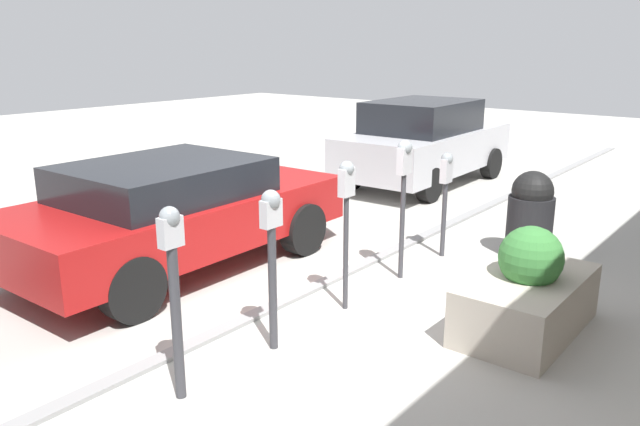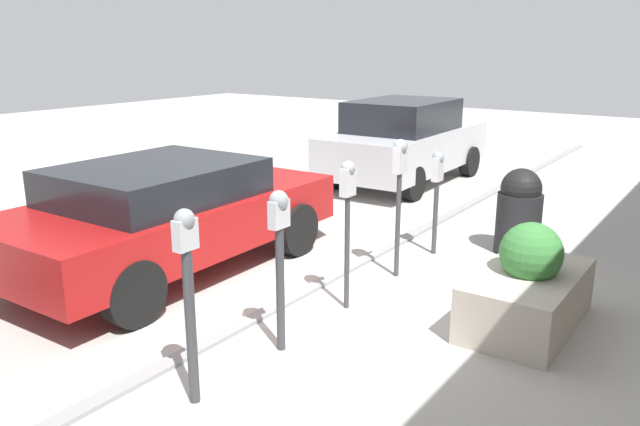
{
  "view_description": "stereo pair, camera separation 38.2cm",
  "coord_description": "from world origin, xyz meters",
  "px_view_note": "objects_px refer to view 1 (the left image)",
  "views": [
    {
      "loc": [
        -4.79,
        -4.0,
        2.63
      ],
      "look_at": [
        0.0,
        -0.16,
        0.95
      ],
      "focal_mm": 35.0,
      "sensor_mm": 36.0,
      "label": 1
    },
    {
      "loc": [
        -5.02,
        -3.69,
        2.63
      ],
      "look_at": [
        0.0,
        -0.16,
        0.95
      ],
      "focal_mm": 35.0,
      "sensor_mm": 36.0,
      "label": 2
    }
  ],
  "objects_px": {
    "trash_bin": "(530,215)",
    "parking_meter_fourth": "(404,176)",
    "planter_box": "(527,294)",
    "parking_meter_second": "(272,241)",
    "parked_car_middle": "(174,210)",
    "parking_meter_nearest": "(174,278)",
    "parking_meter_middle": "(346,201)",
    "parked_car_rear": "(424,142)",
    "parking_meter_farthest": "(446,182)"
  },
  "relations": [
    {
      "from": "parking_meter_fourth",
      "to": "parking_meter_farthest",
      "type": "bearing_deg",
      "value": -0.65
    },
    {
      "from": "parking_meter_nearest",
      "to": "parking_meter_middle",
      "type": "distance_m",
      "value": 2.13
    },
    {
      "from": "planter_box",
      "to": "parking_meter_second",
      "type": "bearing_deg",
      "value": 137.07
    },
    {
      "from": "parking_meter_second",
      "to": "trash_bin",
      "type": "xyz_separation_m",
      "value": [
        3.83,
        -0.84,
        -0.45
      ]
    },
    {
      "from": "parking_meter_second",
      "to": "parked_car_middle",
      "type": "xyz_separation_m",
      "value": [
        0.81,
        2.35,
        -0.29
      ]
    },
    {
      "from": "parking_meter_middle",
      "to": "parking_meter_farthest",
      "type": "bearing_deg",
      "value": 0.17
    },
    {
      "from": "parking_meter_farthest",
      "to": "trash_bin",
      "type": "height_order",
      "value": "parking_meter_farthest"
    },
    {
      "from": "parking_meter_fourth",
      "to": "trash_bin",
      "type": "height_order",
      "value": "parking_meter_fourth"
    },
    {
      "from": "parked_car_rear",
      "to": "planter_box",
      "type": "bearing_deg",
      "value": -143.17
    },
    {
      "from": "parking_meter_middle",
      "to": "parked_car_rear",
      "type": "distance_m",
      "value": 6.13
    },
    {
      "from": "parking_meter_farthest",
      "to": "planter_box",
      "type": "height_order",
      "value": "parking_meter_farthest"
    },
    {
      "from": "parking_meter_farthest",
      "to": "parked_car_middle",
      "type": "height_order",
      "value": "parking_meter_farthest"
    },
    {
      "from": "parking_meter_nearest",
      "to": "trash_bin",
      "type": "xyz_separation_m",
      "value": [
        4.87,
        -0.85,
        -0.43
      ]
    },
    {
      "from": "parked_car_rear",
      "to": "parking_meter_farthest",
      "type": "bearing_deg",
      "value": -148.45
    },
    {
      "from": "parking_meter_nearest",
      "to": "parked_car_rear",
      "type": "xyz_separation_m",
      "value": [
        7.79,
        2.33,
        -0.16
      ]
    },
    {
      "from": "parked_car_middle",
      "to": "trash_bin",
      "type": "height_order",
      "value": "parked_car_middle"
    },
    {
      "from": "parking_meter_second",
      "to": "parked_car_middle",
      "type": "distance_m",
      "value": 2.5
    },
    {
      "from": "parking_meter_middle",
      "to": "planter_box",
      "type": "xyz_separation_m",
      "value": [
        0.65,
        -1.63,
        -0.77
      ]
    },
    {
      "from": "parked_car_middle",
      "to": "parking_meter_second",
      "type": "bearing_deg",
      "value": -110.1
    },
    {
      "from": "parking_meter_nearest",
      "to": "parked_car_rear",
      "type": "relative_size",
      "value": 0.37
    },
    {
      "from": "trash_bin",
      "to": "parked_car_middle",
      "type": "bearing_deg",
      "value": 133.51
    },
    {
      "from": "parking_meter_nearest",
      "to": "parking_meter_farthest",
      "type": "distance_m",
      "value": 4.21
    },
    {
      "from": "parking_meter_nearest",
      "to": "planter_box",
      "type": "height_order",
      "value": "parking_meter_nearest"
    },
    {
      "from": "parking_meter_nearest",
      "to": "planter_box",
      "type": "bearing_deg",
      "value": -30.44
    },
    {
      "from": "parked_car_middle",
      "to": "parked_car_rear",
      "type": "relative_size",
      "value": 1.02
    },
    {
      "from": "parking_meter_farthest",
      "to": "trash_bin",
      "type": "distance_m",
      "value": 1.16
    },
    {
      "from": "parked_car_rear",
      "to": "parking_meter_fourth",
      "type": "bearing_deg",
      "value": -154.6
    },
    {
      "from": "parked_car_middle",
      "to": "parked_car_rear",
      "type": "distance_m",
      "value": 5.95
    },
    {
      "from": "planter_box",
      "to": "parked_car_middle",
      "type": "distance_m",
      "value": 4.09
    },
    {
      "from": "trash_bin",
      "to": "parking_meter_fourth",
      "type": "bearing_deg",
      "value": 152.16
    },
    {
      "from": "parking_meter_nearest",
      "to": "parked_car_middle",
      "type": "xyz_separation_m",
      "value": [
        1.84,
        2.34,
        -0.26
      ]
    },
    {
      "from": "parking_meter_nearest",
      "to": "parking_meter_middle",
      "type": "height_order",
      "value": "parking_meter_middle"
    },
    {
      "from": "parking_meter_fourth",
      "to": "parking_meter_farthest",
      "type": "height_order",
      "value": "parking_meter_fourth"
    },
    {
      "from": "parking_meter_second",
      "to": "planter_box",
      "type": "xyz_separation_m",
      "value": [
        1.74,
        -1.62,
        -0.63
      ]
    },
    {
      "from": "parked_car_middle",
      "to": "trash_bin",
      "type": "relative_size",
      "value": 3.76
    },
    {
      "from": "trash_bin",
      "to": "parking_meter_middle",
      "type": "bearing_deg",
      "value": 162.77
    },
    {
      "from": "parking_meter_middle",
      "to": "parking_meter_fourth",
      "type": "relative_size",
      "value": 0.95
    },
    {
      "from": "planter_box",
      "to": "parking_meter_nearest",
      "type": "bearing_deg",
      "value": 149.56
    },
    {
      "from": "parking_meter_second",
      "to": "trash_bin",
      "type": "distance_m",
      "value": 3.95
    },
    {
      "from": "parking_meter_middle",
      "to": "planter_box",
      "type": "distance_m",
      "value": 1.92
    },
    {
      "from": "parking_meter_fourth",
      "to": "parking_meter_farthest",
      "type": "distance_m",
      "value": 1.02
    },
    {
      "from": "planter_box",
      "to": "parked_car_middle",
      "type": "bearing_deg",
      "value": 103.22
    },
    {
      "from": "parking_meter_fourth",
      "to": "planter_box",
      "type": "xyz_separation_m",
      "value": [
        -0.45,
        -1.65,
        -0.83
      ]
    },
    {
      "from": "parking_meter_nearest",
      "to": "parking_meter_second",
      "type": "bearing_deg",
      "value": -0.7
    },
    {
      "from": "parking_meter_nearest",
      "to": "trash_bin",
      "type": "bearing_deg",
      "value": -9.92
    },
    {
      "from": "planter_box",
      "to": "parked_car_middle",
      "type": "height_order",
      "value": "parked_car_middle"
    },
    {
      "from": "parking_meter_middle",
      "to": "parked_car_rear",
      "type": "xyz_separation_m",
      "value": [
        5.67,
        2.33,
        -0.33
      ]
    },
    {
      "from": "parking_meter_middle",
      "to": "parked_car_middle",
      "type": "height_order",
      "value": "parking_meter_middle"
    },
    {
      "from": "parking_meter_middle",
      "to": "parking_meter_fourth",
      "type": "height_order",
      "value": "parking_meter_fourth"
    },
    {
      "from": "parking_meter_nearest",
      "to": "parking_meter_second",
      "type": "distance_m",
      "value": 1.04
    }
  ]
}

